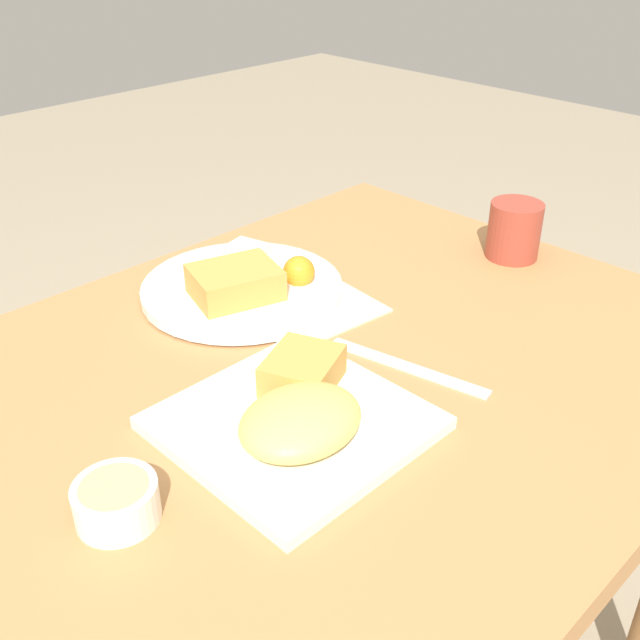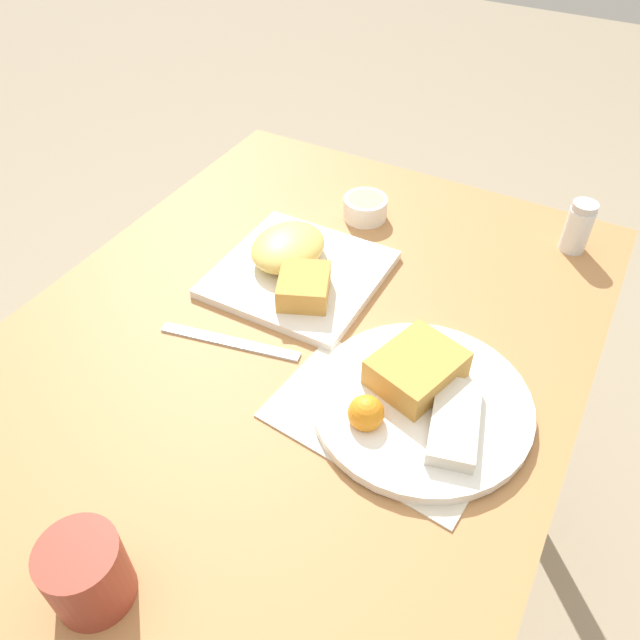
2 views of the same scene
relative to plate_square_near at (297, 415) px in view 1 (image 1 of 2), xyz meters
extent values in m
cube|color=#B27A47|center=(0.11, 0.07, -0.04)|extent=(0.98, 0.77, 0.04)
cylinder|color=olive|center=(0.54, 0.39, -0.40)|extent=(0.05, 0.05, 0.68)
cube|color=beige|center=(0.19, 0.23, -0.02)|extent=(0.19, 0.28, 0.00)
cube|color=white|center=(0.00, 0.01, -0.01)|extent=(0.24, 0.24, 0.01)
ellipsoid|color=#EAC660|center=(-0.02, -0.02, 0.01)|extent=(0.13, 0.11, 0.04)
cube|color=gold|center=(0.05, 0.04, 0.01)|extent=(0.10, 0.10, 0.04)
cylinder|color=white|center=(0.15, 0.27, -0.01)|extent=(0.27, 0.27, 0.01)
cube|color=gold|center=(0.12, 0.25, 0.02)|extent=(0.13, 0.12, 0.04)
cube|color=silver|center=(0.17, 0.32, 0.01)|extent=(0.13, 0.08, 0.02)
sphere|color=orange|center=(0.21, 0.22, 0.01)|extent=(0.04, 0.04, 0.04)
cylinder|color=white|center=(-0.20, 0.02, 0.00)|extent=(0.08, 0.08, 0.04)
cylinder|color=#D1B775|center=(-0.20, 0.02, 0.01)|extent=(0.06, 0.06, 0.00)
cube|color=silver|center=(0.17, -0.01, -0.02)|extent=(0.06, 0.20, 0.00)
cylinder|color=#9E3D2D|center=(0.52, 0.08, 0.02)|extent=(0.08, 0.08, 0.08)
camera|label=1|loc=(-0.41, -0.45, 0.47)|focal=42.00mm
camera|label=2|loc=(0.64, 0.39, 0.59)|focal=35.00mm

